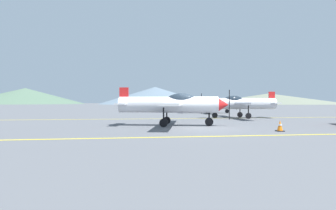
{
  "coord_description": "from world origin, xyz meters",
  "views": [
    {
      "loc": [
        -4.12,
        -15.65,
        1.57
      ],
      "look_at": [
        -0.74,
        10.0,
        1.2
      ],
      "focal_mm": 28.68,
      "sensor_mm": 36.0,
      "label": 1
    }
  ],
  "objects_px": {
    "airplane_far": "(209,103)",
    "traffic_cone_front": "(280,126)",
    "airplane_near": "(172,104)",
    "airplane_mid": "(239,103)"
  },
  "relations": [
    {
      "from": "airplane_far",
      "to": "traffic_cone_front",
      "type": "height_order",
      "value": "airplane_far"
    },
    {
      "from": "airplane_near",
      "to": "airplane_far",
      "type": "height_order",
      "value": "same"
    },
    {
      "from": "airplane_near",
      "to": "airplane_far",
      "type": "relative_size",
      "value": 1.0
    },
    {
      "from": "airplane_near",
      "to": "airplane_mid",
      "type": "xyz_separation_m",
      "value": [
        7.3,
        6.85,
        0.0
      ]
    },
    {
      "from": "airplane_mid",
      "to": "airplane_near",
      "type": "bearing_deg",
      "value": -136.8
    },
    {
      "from": "airplane_near",
      "to": "traffic_cone_front",
      "type": "bearing_deg",
      "value": -37.74
    },
    {
      "from": "airplane_mid",
      "to": "traffic_cone_front",
      "type": "distance_m",
      "value": 11.06
    },
    {
      "from": "airplane_mid",
      "to": "traffic_cone_front",
      "type": "xyz_separation_m",
      "value": [
        -2.23,
        -10.78,
        -1.1
      ]
    },
    {
      "from": "airplane_far",
      "to": "traffic_cone_front",
      "type": "bearing_deg",
      "value": -96.46
    },
    {
      "from": "airplane_mid",
      "to": "airplane_far",
      "type": "xyz_separation_m",
      "value": [
        0.17,
        10.42,
        0.0
      ]
    }
  ]
}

